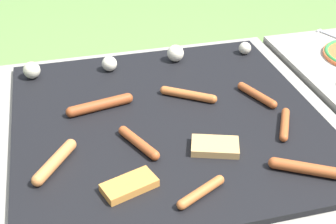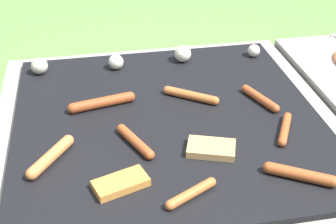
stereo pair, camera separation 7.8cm
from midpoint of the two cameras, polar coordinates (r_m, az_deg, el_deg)
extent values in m
plane|color=#608442|center=(1.58, 1.45, -11.92)|extent=(14.00, 14.00, 0.00)
cube|color=gray|center=(1.46, 1.55, -7.06)|extent=(0.99, 0.99, 0.35)
cube|color=black|center=(1.35, 1.67, -1.06)|extent=(0.87, 0.87, 0.02)
cylinder|color=#B7602D|center=(1.43, 4.36, 2.02)|extent=(0.14, 0.11, 0.03)
sphere|color=#B7602D|center=(1.41, 7.34, 1.34)|extent=(0.03, 0.03, 0.03)
sphere|color=#B7602D|center=(1.45, 1.47, 2.67)|extent=(0.03, 0.03, 0.03)
cylinder|color=#A34C23|center=(1.18, 17.65, -7.30)|extent=(0.14, 0.10, 0.03)
sphere|color=#A34C23|center=(1.18, 14.06, -6.62)|extent=(0.03, 0.03, 0.03)
sphere|color=#A34C23|center=(1.18, 21.22, -7.94)|extent=(0.03, 0.03, 0.03)
cylinder|color=#A34C23|center=(1.23, -2.22, -3.62)|extent=(0.08, 0.14, 0.03)
sphere|color=#A34C23|center=(1.28, -3.95, -2.07)|extent=(0.03, 0.03, 0.03)
sphere|color=#A34C23|center=(1.18, -0.34, -5.28)|extent=(0.03, 0.03, 0.03)
cylinder|color=#A34C23|center=(1.44, 12.70, 1.62)|extent=(0.07, 0.14, 0.02)
sphere|color=#A34C23|center=(1.40, 14.55, 0.38)|extent=(0.02, 0.02, 0.02)
sphere|color=#A34C23|center=(1.48, 10.94, 2.79)|extent=(0.02, 0.02, 0.02)
cylinder|color=#B7602D|center=(1.08, 4.96, -9.90)|extent=(0.12, 0.08, 0.02)
sphere|color=#B7602D|center=(1.12, 7.33, -8.52)|extent=(0.02, 0.02, 0.02)
sphere|color=#B7602D|center=(1.05, 2.43, -11.33)|extent=(0.02, 0.02, 0.02)
cylinder|color=#93421E|center=(1.39, -6.47, 1.14)|extent=(0.18, 0.06, 0.03)
sphere|color=#93421E|center=(1.41, -3.07, 1.85)|extent=(0.03, 0.03, 0.03)
sphere|color=#93421E|center=(1.38, -9.96, 0.41)|extent=(0.03, 0.03, 0.03)
cylinder|color=#C6753D|center=(1.20, -12.29, -5.36)|extent=(0.11, 0.14, 0.03)
sphere|color=#C6753D|center=(1.16, -14.41, -7.37)|extent=(0.03, 0.03, 0.03)
sphere|color=#C6753D|center=(1.25, -10.33, -3.48)|extent=(0.03, 0.03, 0.03)
cylinder|color=#A34C23|center=(1.33, 15.72, -2.03)|extent=(0.08, 0.13, 0.02)
sphere|color=#A34C23|center=(1.27, 15.47, -3.64)|extent=(0.02, 0.02, 0.02)
sphere|color=#A34C23|center=(1.38, 15.95, -0.54)|extent=(0.02, 0.02, 0.02)
cube|color=tan|center=(1.22, 7.13, -4.46)|extent=(0.14, 0.11, 0.02)
cube|color=#D18438|center=(1.11, -3.74, -8.71)|extent=(0.14, 0.10, 0.02)
sphere|color=beige|center=(1.61, -14.07, 5.46)|extent=(0.06, 0.06, 0.06)
sphere|color=beige|center=(1.59, -4.96, 6.09)|extent=(0.05, 0.05, 0.05)
sphere|color=beige|center=(1.64, 3.19, 7.11)|extent=(0.06, 0.06, 0.06)
sphere|color=beige|center=(1.71, 11.72, 7.32)|extent=(0.04, 0.04, 0.04)
cube|color=silver|center=(1.96, 20.54, 8.74)|extent=(0.03, 0.02, 0.01)
camera|label=1|loc=(0.04, -88.31, 1.10)|focal=50.00mm
camera|label=2|loc=(0.04, 91.69, -1.10)|focal=50.00mm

